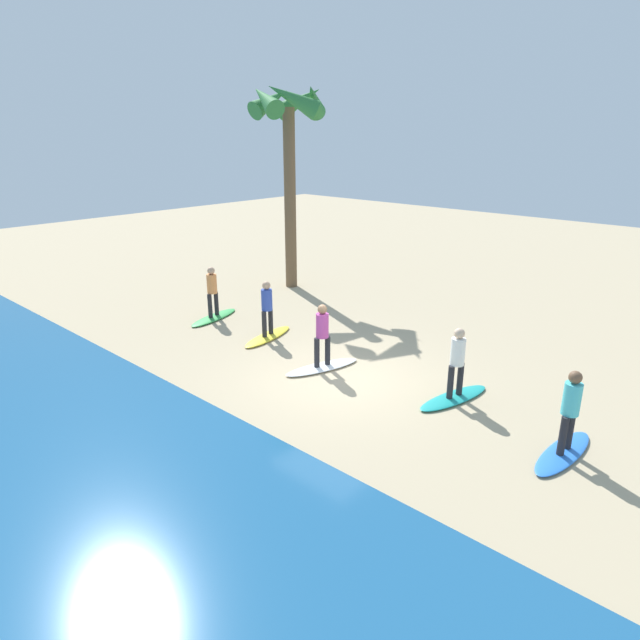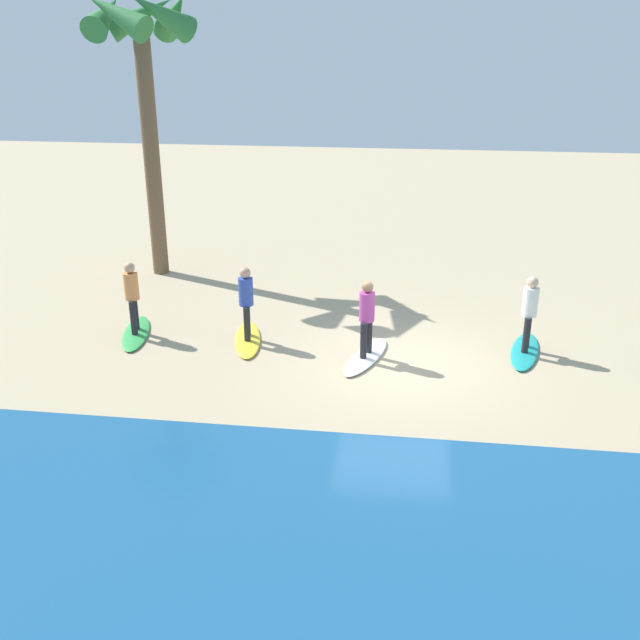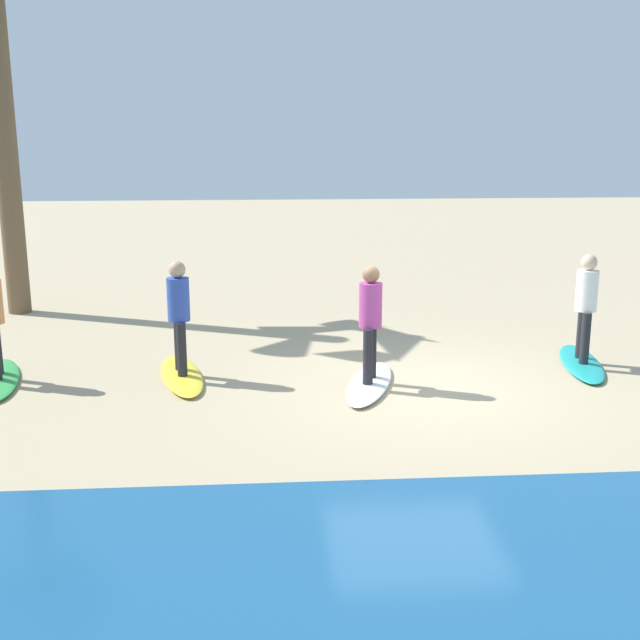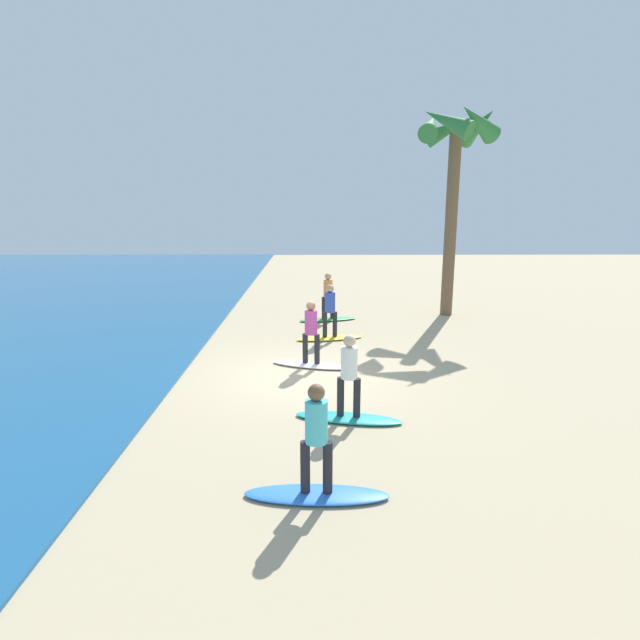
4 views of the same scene
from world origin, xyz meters
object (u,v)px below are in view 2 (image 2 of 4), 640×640
object	(u,v)px
surfboard_white	(366,357)
palm_tree	(142,48)
surfer_yellow	(246,298)
surfboard_yellow	(248,339)
surfboard_teal	(525,351)
surfer_teal	(530,308)
surfer_green	(132,292)
surfer_white	(367,313)
surfboard_green	(136,333)

from	to	relation	value
surfboard_white	palm_tree	xyz separation A→B (m)	(6.28, -5.12, 6.01)
surfer_yellow	palm_tree	world-z (taller)	palm_tree
surfboard_yellow	palm_tree	distance (m)	8.35
surfboard_teal	surfer_teal	size ratio (longest dim) A/B	1.28
surfer_yellow	surfer_green	distance (m)	2.61
surfer_white	surfer_teal	bearing A→B (deg)	-167.55
surfboard_teal	surfer_green	world-z (taller)	surfer_green
surfboard_green	palm_tree	distance (m)	7.60
surfer_teal	surfboard_green	xyz separation A→B (m)	(8.67, 0.16, -0.99)
surfer_green	palm_tree	size ratio (longest dim) A/B	0.22
surfboard_teal	surfer_green	bearing A→B (deg)	-77.15
palm_tree	surfer_green	bearing A→B (deg)	102.23
surfer_teal	surfer_white	size ratio (longest dim) A/B	1.00
surfer_white	surfboard_teal	bearing A→B (deg)	-167.55
surfer_teal	surfer_green	size ratio (longest dim) A/B	1.00
surfer_green	palm_tree	distance (m)	6.84
surfer_teal	surfer_white	world-z (taller)	same
surfboard_green	surfer_white	bearing A→B (deg)	70.15
surfboard_white	surfer_white	world-z (taller)	surfer_white
surfer_white	palm_tree	size ratio (longest dim) A/B	0.22
palm_tree	surfer_yellow	bearing A→B (deg)	128.31
surfboard_yellow	surfer_green	xyz separation A→B (m)	(2.61, -0.01, 0.99)
surfer_teal	surfer_white	xyz separation A→B (m)	(3.38, 0.75, 0.00)
surfer_teal	palm_tree	world-z (taller)	palm_tree
surfboard_green	palm_tree	xyz separation A→B (m)	(0.98, -4.54, 6.01)
surfboard_teal	surfer_white	size ratio (longest dim) A/B	1.28
surfer_teal	surfer_yellow	bearing A→B (deg)	1.65
surfer_white	surfer_green	xyz separation A→B (m)	(5.30, -0.58, 0.00)
surfboard_teal	surfboard_yellow	world-z (taller)	same
surfboard_white	surfboard_yellow	xyz separation A→B (m)	(2.69, -0.57, 0.00)
surfer_teal	palm_tree	bearing A→B (deg)	-24.37
palm_tree	surfboard_teal	bearing A→B (deg)	155.63
surfboard_teal	surfer_white	xyz separation A→B (m)	(3.38, 0.75, 0.99)
surfboard_teal	surfer_green	size ratio (longest dim) A/B	1.28
surfer_yellow	palm_tree	xyz separation A→B (m)	(3.59, -4.55, 5.02)
surfboard_teal	surfboard_white	world-z (taller)	same
surfer_green	surfer_yellow	bearing A→B (deg)	179.75
surfer_teal	surfboard_green	size ratio (longest dim) A/B	0.78
surfboard_white	surfer_yellow	distance (m)	2.92
surfboard_yellow	surfer_yellow	bearing A→B (deg)	63.99
surfer_yellow	surfboard_green	distance (m)	2.79
surfer_yellow	palm_tree	bearing A→B (deg)	-51.69
surfboard_white	surfer_white	xyz separation A→B (m)	(-0.00, 0.00, 0.99)
surfboard_yellow	surfer_yellow	xyz separation A→B (m)	(-0.00, 0.00, 0.99)
surfer_teal	surfer_white	bearing A→B (deg)	12.45
surfboard_green	surfer_green	world-z (taller)	surfer_green
surfboard_white	surfboard_yellow	world-z (taller)	same
surfer_white	surfboard_green	bearing A→B (deg)	-6.26
surfboard_white	surfboard_green	size ratio (longest dim) A/B	1.00
surfboard_yellow	surfboard_green	xyz separation A→B (m)	(2.61, -0.01, 0.00)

